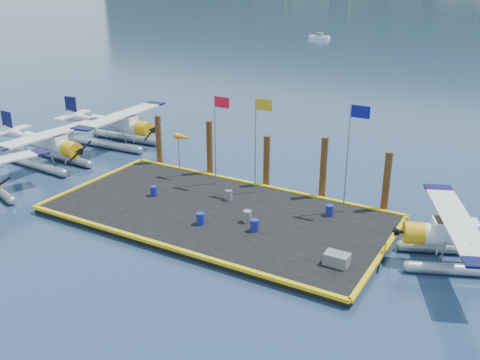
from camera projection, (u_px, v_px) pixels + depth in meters
The scene contains 22 objects.
ground at pixel (217, 218), 32.01m from camera, with size 4000.00×4000.00×0.00m, color #182D4A.
dock at pixel (217, 215), 31.94m from camera, with size 20.00×10.00×0.40m, color black.
dock_bumpers at pixel (217, 210), 31.84m from camera, with size 20.25×10.25×0.18m, color gold, non-canonical shape.
seaplane_b at pixel (50, 146), 40.12m from camera, with size 9.06×9.98×3.54m.
seaplane_c at pixel (119, 127), 44.90m from camera, with size 9.37×10.33×3.67m.
seaplane_d at pixel (462, 239), 26.39m from camera, with size 8.62×9.09×3.31m.
drum_0 at pixel (154, 191), 34.07m from camera, with size 0.44×0.44×0.62m, color navy.
drum_1 at pixel (255, 225), 29.36m from camera, with size 0.48×0.48×0.68m, color navy.
drum_2 at pixel (247, 216), 30.43m from camera, with size 0.49×0.49×0.69m, color slate.
drum_3 at pixel (200, 219), 30.18m from camera, with size 0.48×0.48×0.67m, color navy.
drum_4 at pixel (329, 210), 31.26m from camera, with size 0.46×0.46×0.65m, color navy.
drum_5 at pixel (229, 195), 33.44m from camera, with size 0.46×0.46×0.64m, color slate.
crate at pixel (337, 259), 25.99m from camera, with size 1.19×0.79×0.60m, color slate.
flagpole_red at pixel (218, 127), 34.56m from camera, with size 1.14×0.08×6.00m.
flagpole_yellow at pixel (258, 132), 33.12m from camera, with size 1.14×0.08×6.20m.
flagpole_blue at pixel (352, 143), 30.26m from camera, with size 1.14×0.08×6.50m.
windsock at pixel (184, 138), 36.26m from camera, with size 1.40×0.44×3.12m.
piling_0 at pixel (159, 142), 39.61m from camera, with size 0.44×0.44×4.00m, color #412812.
piling_1 at pixel (210, 150), 37.48m from camera, with size 0.44×0.44×4.20m, color #412812.
piling_2 at pixel (267, 163), 35.45m from camera, with size 0.44×0.44×3.80m, color #412812.
piling_3 at pixel (323, 170), 33.50m from camera, with size 0.44×0.44×4.30m, color #412812.
piling_4 at pixel (386, 184), 31.69m from camera, with size 0.44×0.44×4.00m, color #412812.
Camera 1 is at (15.70, -24.45, 13.70)m, focal length 40.00 mm.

